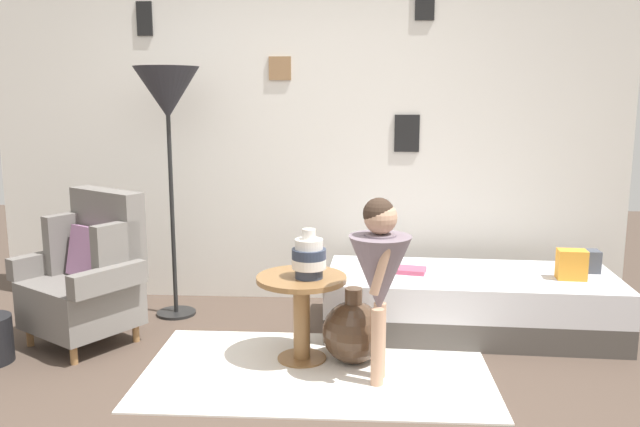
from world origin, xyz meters
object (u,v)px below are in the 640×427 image
(vase_striped, at_px, (309,257))
(book_on_daybed, at_px, (409,270))
(daybed, at_px, (470,302))
(demijohn_near, at_px, (353,332))
(armchair, at_px, (89,275))
(person_child, at_px, (380,268))
(side_table, at_px, (302,301))
(floor_lamp, at_px, (167,100))

(vase_striped, relative_size, book_on_daybed, 1.32)
(daybed, xyz_separation_m, demijohn_near, (-0.78, -0.57, -0.01))
(demijohn_near, bearing_deg, armchair, 171.69)
(vase_striped, xyz_separation_m, person_child, (0.40, -0.25, 0.01))
(vase_striped, distance_m, person_child, 0.47)
(person_child, relative_size, demijohn_near, 2.28)
(vase_striped, bearing_deg, book_on_daybed, 43.68)
(daybed, height_order, book_on_daybed, book_on_daybed)
(armchair, relative_size, person_child, 0.93)
(armchair, bearing_deg, demijohn_near, -8.31)
(vase_striped, bearing_deg, demijohn_near, 5.50)
(side_table, relative_size, vase_striped, 1.84)
(person_child, bearing_deg, daybed, 52.77)
(daybed, bearing_deg, demijohn_near, -143.90)
(book_on_daybed, bearing_deg, armchair, -171.00)
(armchair, bearing_deg, side_table, -9.94)
(floor_lamp, relative_size, book_on_daybed, 8.02)
(side_table, bearing_deg, demijohn_near, -0.87)
(side_table, distance_m, demijohn_near, 0.36)
(floor_lamp, distance_m, person_child, 1.98)
(side_table, bearing_deg, daybed, 27.40)
(floor_lamp, relative_size, person_child, 1.70)
(daybed, relative_size, vase_striped, 6.67)
(person_child, distance_m, demijohn_near, 0.56)
(daybed, xyz_separation_m, vase_striped, (-1.04, -0.59, 0.45))
(floor_lamp, relative_size, demijohn_near, 3.86)
(daybed, bearing_deg, book_on_daybed, 179.06)
(vase_striped, xyz_separation_m, demijohn_near, (0.26, 0.03, -0.46))
(armchair, relative_size, floor_lamp, 0.55)
(side_table, xyz_separation_m, floor_lamp, (-0.99, 0.78, 1.17))
(daybed, relative_size, side_table, 3.63)
(daybed, bearing_deg, vase_striped, -150.30)
(side_table, bearing_deg, floor_lamp, 141.81)
(daybed, height_order, floor_lamp, floor_lamp)
(armchair, height_order, book_on_daybed, armchair)
(side_table, height_order, vase_striped, vase_striped)
(floor_lamp, bearing_deg, daybed, -5.90)
(side_table, height_order, book_on_daybed, side_table)
(side_table, xyz_separation_m, book_on_daybed, (0.67, 0.57, 0.04))
(vase_striped, xyz_separation_m, book_on_daybed, (0.63, 0.60, -0.23))
(armchair, bearing_deg, book_on_daybed, 9.00)
(floor_lamp, bearing_deg, armchair, -126.80)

